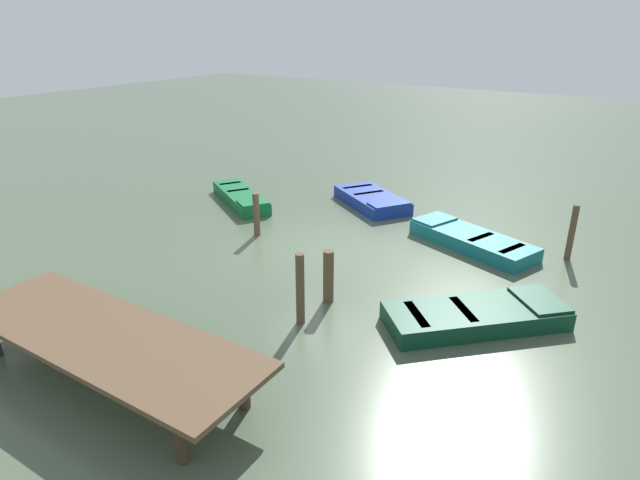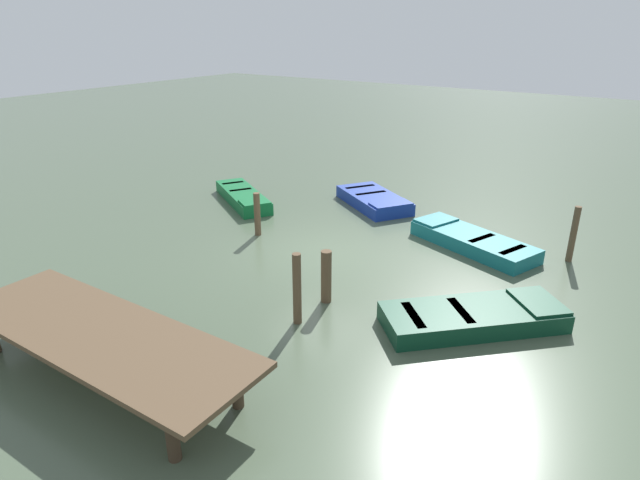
% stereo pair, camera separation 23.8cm
% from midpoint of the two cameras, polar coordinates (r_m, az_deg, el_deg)
% --- Properties ---
extents(ground_plane, '(80.00, 80.00, 0.00)m').
position_cam_midpoint_polar(ground_plane, '(14.93, -0.46, -1.24)').
color(ground_plane, '#475642').
extents(dock_segment, '(6.28, 2.07, 0.95)m').
position_cam_midpoint_polar(dock_segment, '(10.20, -22.54, -9.66)').
color(dock_segment, brown).
rests_on(dock_segment, ground_plane).
extents(rowboat_teal, '(3.87, 2.46, 0.46)m').
position_cam_midpoint_polar(rowboat_teal, '(15.74, 15.39, 0.04)').
color(rowboat_teal, '#14666B').
rests_on(rowboat_teal, ground_plane).
extents(rowboat_dark_green, '(3.65, 3.62, 0.46)m').
position_cam_midpoint_polar(rowboat_dark_green, '(11.83, 15.77, -7.69)').
color(rowboat_dark_green, '#0C3823').
rests_on(rowboat_dark_green, ground_plane).
extents(rowboat_green, '(3.53, 2.70, 0.46)m').
position_cam_midpoint_polar(rowboat_green, '(19.11, -8.78, 4.52)').
color(rowboat_green, '#0F602D').
rests_on(rowboat_green, ground_plane).
extents(rowboat_blue, '(3.34, 2.89, 0.46)m').
position_cam_midpoint_polar(rowboat_blue, '(18.70, 5.19, 4.30)').
color(rowboat_blue, navy).
rests_on(rowboat_blue, ground_plane).
extents(mooring_piling_center, '(0.24, 0.24, 1.25)m').
position_cam_midpoint_polar(mooring_piling_center, '(12.09, 0.33, -3.91)').
color(mooring_piling_center, brown).
rests_on(mooring_piling_center, ground_plane).
extents(mooring_piling_mid_left, '(0.17, 0.17, 1.53)m').
position_cam_midpoint_polar(mooring_piling_mid_left, '(15.61, 24.83, 0.71)').
color(mooring_piling_mid_left, brown).
rests_on(mooring_piling_mid_left, ground_plane).
extents(mooring_piling_near_left, '(0.18, 0.18, 1.60)m').
position_cam_midpoint_polar(mooring_piling_near_left, '(11.17, -2.74, -5.25)').
color(mooring_piling_near_left, brown).
rests_on(mooring_piling_near_left, ground_plane).
extents(mooring_piling_near_right, '(0.19, 0.19, 1.31)m').
position_cam_midpoint_polar(mooring_piling_near_right, '(15.98, -7.21, 2.70)').
color(mooring_piling_near_right, brown).
rests_on(mooring_piling_near_right, ground_plane).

